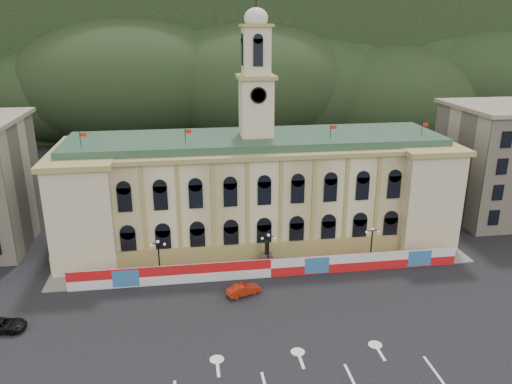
{
  "coord_description": "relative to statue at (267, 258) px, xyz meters",
  "views": [
    {
      "loc": [
        -10.09,
        -41.0,
        30.8
      ],
      "look_at": [
        -1.47,
        18.0,
        10.55
      ],
      "focal_mm": 35.0,
      "sensor_mm": 36.0,
      "label": 1
    }
  ],
  "objects": [
    {
      "name": "ground",
      "position": [
        0.0,
        -18.0,
        -1.19
      ],
      "size": [
        260.0,
        260.0,
        0.0
      ],
      "primitive_type": "plane",
      "color": "black",
      "rests_on": "ground"
    },
    {
      "name": "lane_markings",
      "position": [
        0.0,
        -23.0,
        -1.18
      ],
      "size": [
        26.0,
        10.0,
        0.02
      ],
      "primitive_type": null,
      "color": "white",
      "rests_on": "ground"
    },
    {
      "name": "hill_ridge",
      "position": [
        0.03,
        103.99,
        18.3
      ],
      "size": [
        230.0,
        80.0,
        64.0
      ],
      "color": "black",
      "rests_on": "ground"
    },
    {
      "name": "city_hall",
      "position": [
        0.0,
        9.63,
        6.66
      ],
      "size": [
        56.2,
        17.6,
        37.1
      ],
      "color": "beige",
      "rests_on": "ground"
    },
    {
      "name": "hoarding_fence",
      "position": [
        0.06,
        -2.93,
        0.06
      ],
      "size": [
        50.0,
        0.44,
        2.5
      ],
      "color": "red",
      "rests_on": "ground"
    },
    {
      "name": "pavement",
      "position": [
        0.0,
        -0.25,
        -1.11
      ],
      "size": [
        56.0,
        5.5,
        0.16
      ],
      "primitive_type": "cube",
      "color": "slate",
      "rests_on": "ground"
    },
    {
      "name": "statue",
      "position": [
        0.0,
        0.0,
        0.0
      ],
      "size": [
        1.4,
        1.4,
        3.72
      ],
      "color": "#595651",
      "rests_on": "ground"
    },
    {
      "name": "lamp_left",
      "position": [
        -14.0,
        -1.0,
        1.89
      ],
      "size": [
        1.96,
        0.44,
        5.15
      ],
      "color": "black",
      "rests_on": "ground"
    },
    {
      "name": "lamp_center",
      "position": [
        0.0,
        -1.0,
        1.89
      ],
      "size": [
        1.96,
        0.44,
        5.15
      ],
      "color": "black",
      "rests_on": "ground"
    },
    {
      "name": "lamp_right",
      "position": [
        14.0,
        -1.0,
        1.89
      ],
      "size": [
        1.96,
        0.44,
        5.15
      ],
      "color": "black",
      "rests_on": "ground"
    },
    {
      "name": "red_sedan",
      "position": [
        -3.98,
        -6.83,
        -0.51
      ],
      "size": [
        4.16,
        5.06,
        1.35
      ],
      "primitive_type": "imported",
      "rotation": [
        0.0,
        0.0,
        1.93
      ],
      "color": "#A1200B",
      "rests_on": "ground"
    },
    {
      "name": "black_suv",
      "position": [
        -30.0,
        -10.47,
        -0.51
      ],
      "size": [
        3.22,
        5.3,
        1.35
      ],
      "primitive_type": "imported",
      "rotation": [
        0.0,
        0.0,
        1.47
      ],
      "color": "black",
      "rests_on": "ground"
    }
  ]
}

